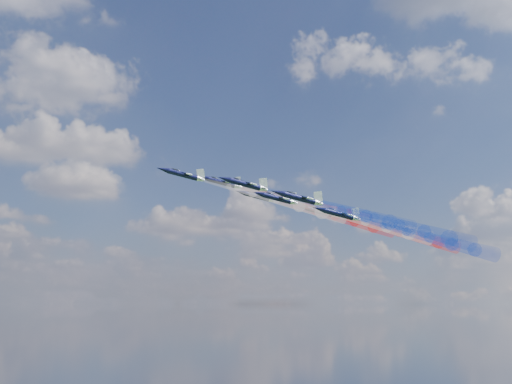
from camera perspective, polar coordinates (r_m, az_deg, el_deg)
name	(u,v)px	position (r m, az deg, el deg)	size (l,w,h in m)	color
jet_lead	(183,175)	(162.06, -6.61, 1.57)	(10.28, 12.85, 3.43)	black
trail_lead	(276,199)	(166.10, 1.85, -0.63)	(4.28, 39.28, 4.28)	white
jet_inner_left	(245,184)	(151.85, -0.99, 0.71)	(10.28, 12.85, 3.43)	black
trail_inner_left	(342,210)	(158.40, 7.76, -1.58)	(4.28, 39.28, 4.28)	#1739C4
jet_inner_right	(221,182)	(174.54, -3.14, 0.88)	(10.28, 12.85, 3.43)	black
trail_inner_right	(307,205)	(179.95, 4.60, -1.14)	(4.28, 39.28, 4.28)	red
jet_outer_left	(299,198)	(143.80, 3.91, -0.55)	(10.28, 12.85, 3.43)	black
trail_outer_left	(400,224)	(152.52, 12.82, -2.87)	(4.28, 39.28, 4.28)	#1739C4
jet_center_third	(277,198)	(165.09, 1.91, -0.57)	(10.28, 12.85, 3.43)	black
trail_center_third	(365,221)	(172.79, 9.84, -2.62)	(4.28, 39.28, 4.28)	white
jet_outer_right	(257,196)	(188.67, 0.09, -0.39)	(10.28, 12.85, 3.43)	black
trail_outer_right	(335,217)	(195.40, 7.15, -2.21)	(4.28, 39.28, 4.28)	red
jet_rear_left	(339,214)	(158.32, 7.47, -1.98)	(10.28, 12.85, 3.43)	black
trail_rear_left	(430,238)	(168.39, 15.38, -3.99)	(4.28, 39.28, 4.28)	#1739C4
jet_rear_right	(319,211)	(182.37, 5.72, -1.75)	(10.28, 12.85, 3.43)	black
trail_rear_right	(399,232)	(191.53, 12.75, -3.54)	(4.28, 39.28, 4.28)	red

